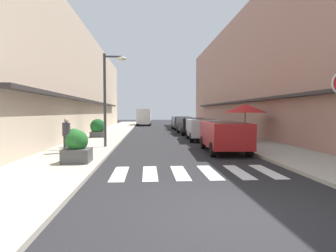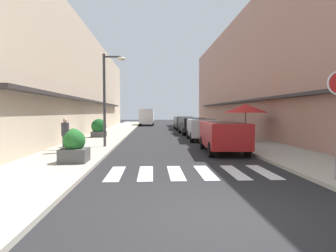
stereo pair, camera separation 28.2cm
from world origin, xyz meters
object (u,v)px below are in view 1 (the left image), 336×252
Objects in this scene: parked_car_far at (189,124)px; street_lamp at (109,89)px; parked_car_near at (224,133)px; pedestrian_walking_near at (66,135)px; parked_car_mid at (201,127)px; cafe_umbrella at (245,108)px; planter_midblock at (74,138)px; planter_corner at (77,148)px; delivery_van at (144,116)px; planter_far at (98,128)px; parked_car_distant at (181,121)px.

street_lamp is at bearing -120.83° from parked_car_far.
pedestrian_walking_near is at bearing -176.89° from parked_car_near.
parked_car_mid is 2.61× the size of pedestrian_walking_near.
planter_midblock is at bearing -165.35° from cafe_umbrella.
parked_car_mid is at bearing 35.25° from street_lamp.
parked_car_far is 4.50× the size of planter_midblock.
street_lamp is (-5.69, 1.78, 2.20)m from parked_car_near.
delivery_van is at bearing 86.28° from planter_corner.
parked_car_mid is at bearing 90.00° from parked_car_near.
parked_car_near and parked_car_far have the same top height.
parked_car_mid is at bearing 28.93° from planter_midblock.
street_lamp reaches higher than cafe_umbrella.
delivery_van is at bearing 98.36° from parked_car_near.
delivery_van is at bearing 103.73° from parked_car_far.
parked_car_near is at bearing 25.08° from planter_corner.
planter_midblock is 0.73× the size of planter_far.
pedestrian_walking_near is (-3.11, -28.79, -0.48)m from delivery_van.
delivery_van is at bearing 82.94° from planter_midblock.
street_lamp is at bearing -74.63° from planter_far.
planter_corner is (-0.52, -4.68, -2.48)m from street_lamp.
planter_corner is (-6.21, -8.70, -0.27)m from parked_car_mid.
parked_car_near is 10.52m from planter_far.
planter_midblock is (-10.00, -2.61, -1.59)m from cafe_umbrella.
planter_corner is (-6.21, -2.91, -0.27)m from parked_car_near.
planter_far is (-1.08, 10.49, 0.12)m from planter_corner.
parked_car_near is at bearing -90.00° from parked_car_mid.
cafe_umbrella is at bearing 59.50° from parked_car_near.
parked_car_near is 7.29m from pedestrian_walking_near.
delivery_van is 28.96m from pedestrian_walking_near.
planter_midblock is (-1.28, 4.57, -0.07)m from planter_corner.
pedestrian_walking_near is at bearing -96.16° from delivery_van.
planter_far is at bearing 88.08° from planter_midblock.
parked_car_far is at bearing 109.71° from cafe_umbrella.
parked_car_far reaches higher than planter_corner.
planter_far is at bearing 105.37° from street_lamp.
cafe_umbrella is at bearing 14.65° from planter_midblock.
delivery_van is 1.12× the size of street_lamp.
cafe_umbrella reaches higher than parked_car_distant.
parked_car_distant is at bearing 100.70° from cafe_umbrella.
parked_car_far is 1.05× the size of parked_car_distant.
pedestrian_walking_near is (-1.59, -2.17, -2.20)m from street_lamp.
planter_far is at bearing -125.97° from parked_car_distant.
cafe_umbrella reaches higher than parked_car_far.
parked_car_distant is 2.70× the size of pedestrian_walking_near.
planter_far is at bearing -98.50° from delivery_van.
planter_far reaches higher than planter_midblock.
street_lamp is 3.48m from pedestrian_walking_near.
parked_car_far reaches higher than planter_midblock.
pedestrian_walking_near is at bearing -154.51° from cafe_umbrella.
parked_car_far is 13.78m from pedestrian_walking_near.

